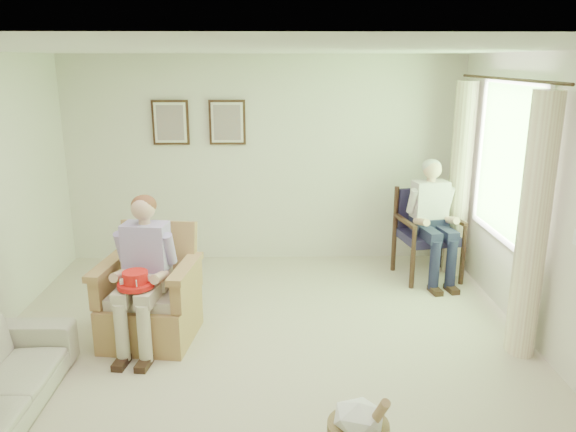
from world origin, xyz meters
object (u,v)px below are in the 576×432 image
(wicker_armchair, at_px, (151,304))
(red_hat, at_px, (136,281))
(wood_armchair, at_px, (427,230))
(person_wicker, at_px, (144,263))
(person_dark, at_px, (432,212))

(wicker_armchair, height_order, red_hat, wicker_armchair)
(wicker_armchair, xyz_separation_m, wood_armchair, (2.97, 1.55, 0.23))
(wood_armchair, height_order, red_hat, wood_armchair)
(wood_armchair, height_order, person_wicker, person_wicker)
(wicker_armchair, bearing_deg, person_dark, 32.34)
(wicker_armchair, xyz_separation_m, red_hat, (-0.03, -0.34, 0.37))
(person_wicker, height_order, red_hat, person_wicker)
(person_dark, bearing_deg, person_wicker, -162.89)
(red_hat, bearing_deg, person_wicker, 80.60)
(person_wicker, distance_m, person_dark, 3.34)
(wicker_armchair, bearing_deg, wood_armchair, 34.99)
(person_wicker, bearing_deg, wicker_armchair, 97.43)
(wood_armchair, distance_m, red_hat, 3.55)
(person_dark, distance_m, red_hat, 3.46)
(wood_armchair, bearing_deg, person_wicker, -160.34)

